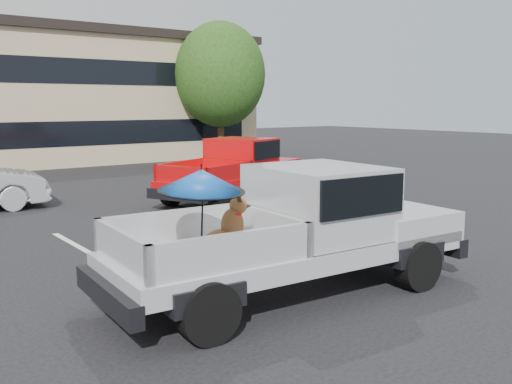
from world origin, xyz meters
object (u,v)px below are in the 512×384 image
Objects in this scene: tree_back at (99,75)px; silver_pickup at (306,222)px; red_pickup at (239,166)px; tree_right at (220,75)px.

tree_back reaches higher than silver_pickup.
tree_right is at bearing 37.03° from red_pickup.
tree_back is at bearing 58.56° from red_pickup.
tree_back is 1.22× the size of silver_pickup.
silver_pickup is (-10.21, -17.62, -3.16)m from tree_right.
tree_right is 0.95× the size of tree_back.
silver_pickup is (-7.21, -25.62, -3.36)m from tree_back.
red_pickup is (4.20, 7.63, -0.08)m from silver_pickup.
red_pickup is at bearing -99.48° from tree_back.
tree_right is 20.60m from silver_pickup.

